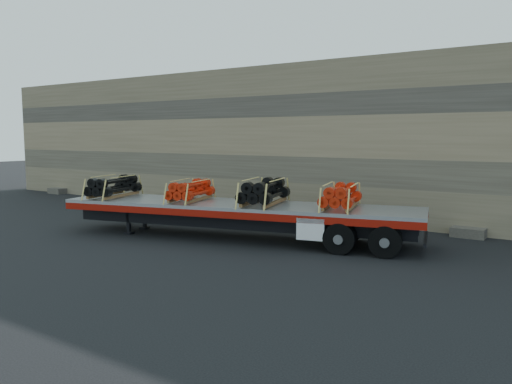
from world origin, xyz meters
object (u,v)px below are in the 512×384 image
bundle_midfront (191,191)px  bundle_midrear (264,192)px  trailer (237,221)px  bundle_front (114,187)px  bundle_rear (341,197)px

bundle_midfront → bundle_midrear: 2.91m
bundle_midfront → bundle_midrear: (2.82, 0.71, 0.06)m
bundle_midrear → trailer: bearing=180.0°
bundle_midfront → bundle_midrear: bearing=-0.0°
bundle_front → bundle_midrear: size_ratio=0.93×
bundle_midfront → bundle_rear: size_ratio=0.95×
trailer → bundle_midfront: (-1.81, -0.45, 1.03)m
bundle_rear → bundle_midfront: bearing=180.0°
bundle_front → bundle_rear: bearing=-0.0°
bundle_rear → bundle_midrear: bearing=-180.0°
bundle_front → bundle_midrear: bundle_midrear is taller
bundle_front → bundle_midrear: bearing=-0.0°
bundle_midfront → bundle_front: bearing=180.0°
trailer → bundle_midfront: size_ratio=6.25×
bundle_front → bundle_rear: (8.79, 2.20, -0.01)m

